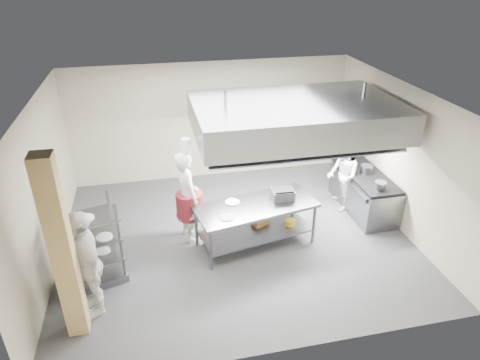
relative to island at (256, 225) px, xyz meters
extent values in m
plane|color=#2B2B2D|center=(-0.34, 0.30, -0.46)|extent=(7.00, 7.00, 0.00)
plane|color=silver|center=(-0.34, 0.30, 2.54)|extent=(7.00, 7.00, 0.00)
plane|color=tan|center=(-0.34, 3.30, 1.04)|extent=(7.00, 0.00, 7.00)
plane|color=tan|center=(-3.84, 0.30, 1.04)|extent=(0.00, 6.00, 6.00)
plane|color=tan|center=(3.16, 0.30, 1.04)|extent=(0.00, 6.00, 6.00)
cube|color=#DBB370|center=(-3.24, -1.60, 1.04)|extent=(0.30, 0.30, 3.00)
cube|color=gray|center=(0.96, 0.70, 1.94)|extent=(4.00, 2.50, 0.60)
cube|color=white|center=(0.06, 0.70, 1.62)|extent=(1.60, 0.12, 0.04)
cube|color=white|center=(1.86, 0.70, 1.62)|extent=(1.60, 0.12, 0.04)
cube|color=gray|center=(1.46, 3.14, 1.04)|extent=(1.50, 0.28, 0.04)
cube|color=gray|center=(0.00, 0.00, 0.42)|extent=(2.51, 1.44, 0.06)
cube|color=slate|center=(0.00, 0.00, -0.16)|extent=(2.31, 1.30, 0.04)
cube|color=slate|center=(2.74, 0.80, -0.04)|extent=(0.80, 2.00, 0.84)
cube|color=black|center=(2.74, 0.80, 0.41)|extent=(0.78, 1.96, 0.06)
imported|color=silver|center=(-1.28, 0.51, 0.51)|extent=(0.65, 0.81, 1.94)
imported|color=silver|center=(2.26, 0.97, 0.37)|extent=(0.76, 0.90, 1.65)
imported|color=white|center=(-3.03, -1.20, 0.49)|extent=(0.82, 1.20, 1.89)
cube|color=slate|center=(0.57, 0.11, 0.56)|extent=(0.44, 0.35, 0.21)
cube|color=olive|center=(0.15, 0.19, -0.07)|extent=(0.37, 0.32, 0.14)
cylinder|color=gray|center=(2.75, 0.84, 0.54)|extent=(0.27, 0.27, 0.18)
cylinder|color=white|center=(-3.10, -0.50, 0.07)|extent=(0.28, 0.28, 0.05)
camera|label=1|loc=(-1.83, -6.91, 4.73)|focal=32.00mm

